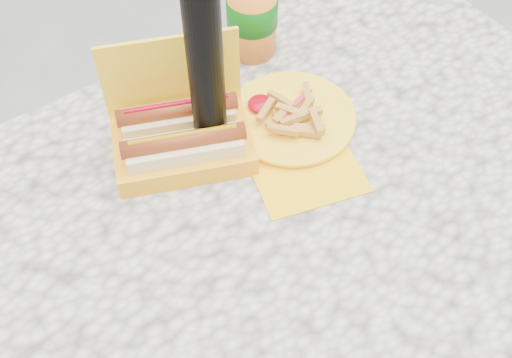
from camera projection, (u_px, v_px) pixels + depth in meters
picnic_table at (270, 259)px, 1.01m from camera, size 1.20×0.80×0.75m
hotdog_box at (181, 134)px, 0.97m from camera, size 0.25×0.21×0.17m
fries_plate at (292, 121)px, 1.03m from camera, size 0.24×0.29×0.04m
soda_cup at (252, 11)px, 1.08m from camera, size 0.09×0.09×0.17m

